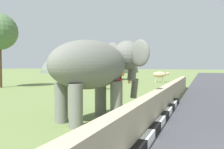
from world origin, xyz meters
TOP-DOWN VIEW (x-y plane):
  - barrier_parapet at (2.00, 4.16)m, footprint 28.00×0.36m
  - elephant at (2.90, 6.10)m, footprint 3.99×3.34m
  - person_handler at (4.18, 5.86)m, footprint 0.40×0.60m
  - bus_orange at (21.34, 14.22)m, footprint 8.30×3.30m
  - cow_near at (21.89, 7.19)m, footprint 1.03×1.92m
  - cow_mid at (12.48, 9.85)m, footprint 1.60×1.67m
  - cow_far at (19.70, 9.95)m, footprint 1.93×0.85m
  - hill_east at (55.00, 32.20)m, footprint 32.08×25.66m

SIDE VIEW (x-z plane):
  - hill_east at x=55.00m, z-range -6.76..6.76m
  - barrier_parapet at x=2.00m, z-range 0.00..1.00m
  - cow_near at x=21.89m, z-range 0.26..1.48m
  - cow_mid at x=12.48m, z-range 0.26..1.48m
  - cow_far at x=19.70m, z-range 0.26..1.48m
  - person_handler at x=4.18m, z-range 0.10..1.75m
  - elephant at x=2.90m, z-range 0.45..3.36m
  - bus_orange at x=21.34m, z-range 0.33..3.83m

